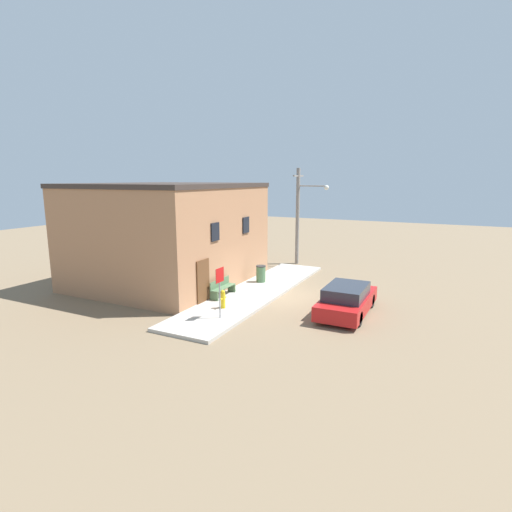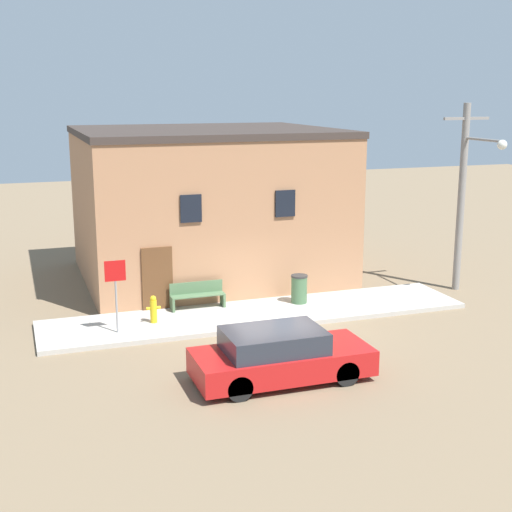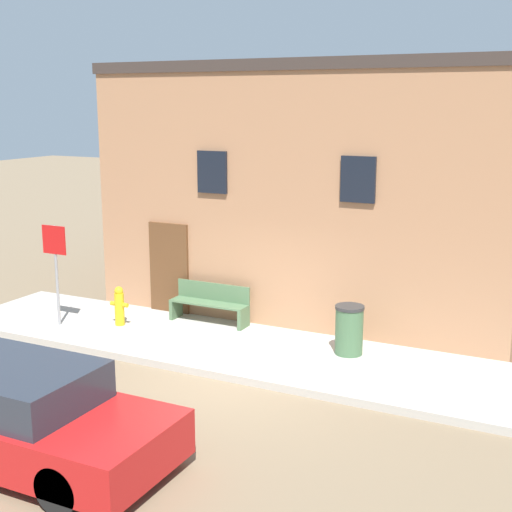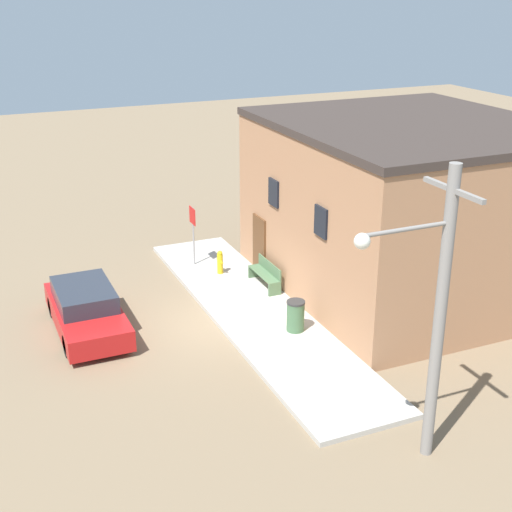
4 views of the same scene
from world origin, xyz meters
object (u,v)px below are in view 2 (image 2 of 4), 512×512
parked_car (280,356)px  bench (197,295)px  fire_hydrant (153,309)px  utility_pole (465,191)px  stop_sign (116,283)px  trash_bin (299,289)px

parked_car → bench: bearing=94.7°
bench → fire_hydrant: bearing=-147.8°
bench → utility_pole: size_ratio=0.27×
fire_hydrant → parked_car: 5.58m
stop_sign → utility_pole: 12.68m
fire_hydrant → stop_sign: 1.70m
fire_hydrant → parked_car: (2.16, -5.14, 0.07)m
trash_bin → parked_car: (-2.86, -5.63, 0.02)m
stop_sign → bench: (2.84, 1.61, -1.07)m
stop_sign → parked_car: (3.34, -4.57, -1.00)m
fire_hydrant → utility_pole: (11.29, 0.49, 3.06)m
stop_sign → parked_car: stop_sign is taller
trash_bin → parked_car: parked_car is taller
trash_bin → utility_pole: 6.96m
trash_bin → parked_car: size_ratio=0.21×
stop_sign → bench: size_ratio=1.22×
fire_hydrant → parked_car: size_ratio=0.19×
trash_bin → utility_pole: (6.27, 0.01, 3.01)m
stop_sign → parked_car: bearing=-53.8°
trash_bin → utility_pole: utility_pole is taller
parked_car → utility_pole: bearing=31.7°
fire_hydrant → stop_sign: bearing=-154.2°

